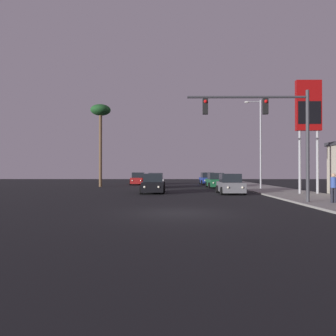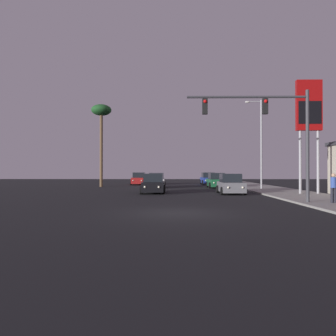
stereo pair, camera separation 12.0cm
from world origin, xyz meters
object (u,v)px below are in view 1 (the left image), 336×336
at_px(car_white, 156,181).
at_px(car_green, 216,181).
at_px(street_lamp, 259,139).
at_px(palm_tree_mid, 101,115).
at_px(traffic_light_mast, 273,123).
at_px(car_blue, 207,179).
at_px(car_grey, 230,185).
at_px(car_red, 138,179).
at_px(gas_station_sign, 308,112).
at_px(pedestrian_on_sidewalk, 334,187).
at_px(car_black, 153,184).

bearing_deg(car_white, car_green, 177.77).
bearing_deg(street_lamp, palm_tree_mid, 161.67).
distance_m(car_white, traffic_light_mast, 20.26).
bearing_deg(car_blue, car_grey, 87.38).
bearing_deg(car_red, car_grey, 117.40).
xyz_separation_m(car_white, gas_station_sign, (12.64, -11.34, 5.86)).
distance_m(pedestrian_on_sidewalk, palm_tree_mid, 28.05).
bearing_deg(traffic_light_mast, car_white, 112.56).
height_order(car_green, traffic_light_mast, traffic_light_mast).
bearing_deg(palm_tree_mid, car_green, -7.82).
bearing_deg(car_black, car_red, -80.63).
bearing_deg(pedestrian_on_sidewalk, car_black, 138.01).
xyz_separation_m(car_white, traffic_light_mast, (7.62, -18.35, 3.95)).
relative_size(car_blue, car_white, 1.00).
bearing_deg(street_lamp, car_grey, -124.84).
distance_m(car_red, car_black, 17.18).
relative_size(traffic_light_mast, palm_tree_mid, 0.72).
xyz_separation_m(car_black, car_green, (6.67, 8.96, 0.00)).
bearing_deg(traffic_light_mast, car_black, 128.89).
xyz_separation_m(car_grey, car_black, (-6.53, 0.73, 0.00)).
bearing_deg(car_green, street_lamp, 132.94).
bearing_deg(pedestrian_on_sidewalk, gas_station_sign, 76.87).
bearing_deg(car_blue, car_green, 87.81).
distance_m(car_black, traffic_light_mast, 12.52).
xyz_separation_m(car_black, car_white, (-0.17, 9.11, 0.00)).
bearing_deg(gas_station_sign, pedestrian_on_sidewalk, -103.13).
distance_m(car_blue, car_black, 18.75).
bearing_deg(car_white, car_blue, -130.14).
xyz_separation_m(car_red, traffic_light_mast, (10.41, -26.17, 3.95)).
xyz_separation_m(car_red, car_green, (9.63, -7.96, 0.00)).
xyz_separation_m(car_blue, palm_tree_mid, (-13.54, -6.70, 7.83)).
bearing_deg(car_blue, street_lamp, 105.11).
bearing_deg(car_red, palm_tree_mid, 56.46).
bearing_deg(pedestrian_on_sidewalk, car_green, 102.32).
xyz_separation_m(car_blue, car_red, (-9.63, -0.59, 0.00)).
xyz_separation_m(car_grey, car_red, (-9.49, 17.66, 0.00)).
height_order(car_green, street_lamp, street_lamp).
height_order(traffic_light_mast, street_lamp, street_lamp).
xyz_separation_m(car_black, palm_tree_mid, (-6.88, 10.82, 7.83)).
distance_m(street_lamp, palm_tree_mid, 18.69).
bearing_deg(car_blue, car_black, 66.97).
relative_size(car_white, gas_station_sign, 0.48).
distance_m(traffic_light_mast, gas_station_sign, 8.82).
bearing_deg(car_black, traffic_light_mast, 128.34).
height_order(car_red, pedestrian_on_sidewalk, pedestrian_on_sidewalk).
relative_size(car_white, street_lamp, 0.48).
bearing_deg(car_black, pedestrian_on_sidewalk, 137.46).
height_order(traffic_light_mast, pedestrian_on_sidewalk, traffic_light_mast).
relative_size(car_grey, street_lamp, 0.48).
distance_m(street_lamp, gas_station_sign, 7.68).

